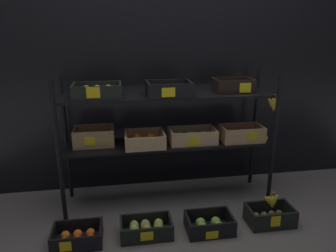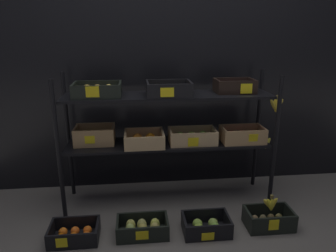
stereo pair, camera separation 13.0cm
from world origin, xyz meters
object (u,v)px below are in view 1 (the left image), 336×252
display_rack (169,121)px  crate_ground_pear (146,229)px  crate_ground_apple_green (209,225)px  crate_ground_kiwi (270,217)px  crate_ground_tangerine (78,237)px  banana_bunch_loose (272,201)px

display_rack → crate_ground_pear: (-0.23, -0.45, -0.64)m
crate_ground_pear → crate_ground_apple_green: 0.45m
crate_ground_kiwi → crate_ground_apple_green: bearing=-178.1°
crate_ground_apple_green → crate_ground_kiwi: crate_ground_kiwi is taller
display_rack → crate_ground_pear: 0.82m
crate_ground_tangerine → display_rack: bearing=33.2°
crate_ground_apple_green → display_rack: bearing=114.9°
display_rack → crate_ground_apple_green: (0.22, -0.47, -0.65)m
crate_ground_tangerine → crate_ground_apple_green: (0.91, -0.01, 0.00)m
crate_ground_apple_green → crate_ground_kiwi: bearing=1.9°
crate_ground_pear → crate_ground_apple_green: (0.45, -0.02, -0.00)m
banana_bunch_loose → crate_ground_kiwi: bearing=164.7°
crate_ground_tangerine → crate_ground_pear: (0.46, 0.01, 0.01)m
crate_ground_tangerine → crate_ground_apple_green: crate_ground_apple_green is taller
crate_ground_pear → banana_bunch_loose: (0.92, -0.00, 0.14)m
display_rack → crate_ground_pear: bearing=-117.2°
crate_ground_tangerine → crate_ground_apple_green: size_ratio=1.00×
crate_ground_pear → crate_ground_kiwi: (0.91, -0.00, -0.00)m
crate_ground_kiwi → banana_bunch_loose: size_ratio=2.62×
crate_ground_pear → crate_ground_kiwi: size_ratio=1.07×
banana_bunch_loose → crate_ground_apple_green: bearing=-178.3°
crate_ground_pear → banana_bunch_loose: banana_bunch_loose is taller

